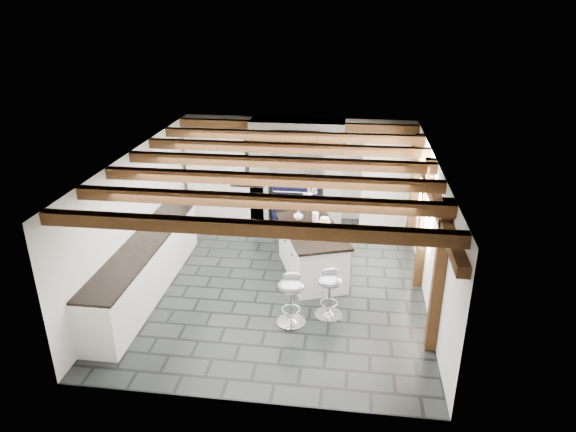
# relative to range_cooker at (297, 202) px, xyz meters

# --- Properties ---
(ground) EXTENTS (6.00, 6.00, 0.00)m
(ground) POSITION_rel_range_cooker_xyz_m (0.00, -2.68, -0.47)
(ground) COLOR black
(ground) RESTS_ON ground
(room_shell) EXTENTS (6.00, 6.03, 6.00)m
(room_shell) POSITION_rel_range_cooker_xyz_m (-0.61, -1.26, 0.60)
(room_shell) COLOR white
(room_shell) RESTS_ON ground
(range_cooker) EXTENTS (1.00, 0.63, 0.99)m
(range_cooker) POSITION_rel_range_cooker_xyz_m (0.00, 0.00, 0.00)
(range_cooker) COLOR black
(range_cooker) RESTS_ON ground
(kitchen_island) EXTENTS (1.49, 2.00, 1.18)m
(kitchen_island) POSITION_rel_range_cooker_xyz_m (0.54, -2.32, -0.01)
(kitchen_island) COLOR white
(kitchen_island) RESTS_ON ground
(bar_stool_near) EXTENTS (0.48, 0.48, 0.81)m
(bar_stool_near) POSITION_rel_range_cooker_xyz_m (0.92, -3.64, 0.04)
(bar_stool_near) COLOR silver
(bar_stool_near) RESTS_ON ground
(bar_stool_far) EXTENTS (0.47, 0.47, 0.84)m
(bar_stool_far) POSITION_rel_range_cooker_xyz_m (0.36, -3.91, 0.06)
(bar_stool_far) COLOR silver
(bar_stool_far) RESTS_ON ground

